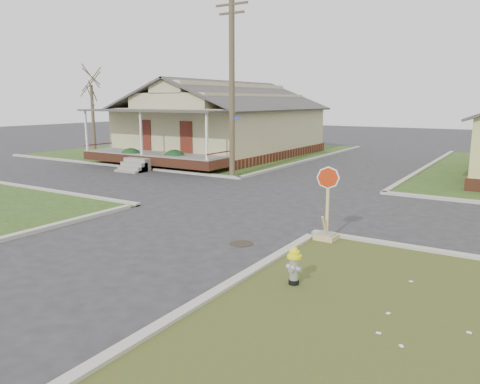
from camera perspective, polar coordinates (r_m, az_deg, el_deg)
The scene contains 11 objects.
ground at distance 14.51m, azimuth -6.19°, elevation -4.42°, with size 120.00×120.00×0.00m, color #28282B.
verge_far_left at distance 36.39m, azimuth -4.81°, elevation 4.98°, with size 19.00×19.00×0.05m, color #284318.
curbs at distance 18.58m, azimuth 3.37°, elevation -0.94°, with size 80.00×40.00×0.12m, color #A9A799, non-canonical shape.
manhole at distance 12.90m, azimuth 0.18°, elevation -6.31°, with size 0.64×0.64×0.01m, color black.
corner_house at distance 33.41m, azimuth -2.07°, elevation 8.35°, with size 10.10×15.50×5.30m.
utility_pole at distance 23.69m, azimuth -1.00°, elevation 13.01°, with size 1.80×0.28×9.00m.
tree_far_left at distance 35.23m, azimuth -17.46°, elevation 8.36°, with size 0.22×0.22×4.90m, color #433727.
fire_hydrant at distance 9.98m, azimuth 6.62°, elevation -8.70°, with size 0.30×0.30×0.82m.
stop_sign at distance 13.25m, azimuth 10.53°, elevation -3.83°, with size 0.58×0.57×2.06m.
hedge_left at distance 28.36m, azimuth -13.14°, elevation 4.17°, with size 1.42×1.16×1.08m, color #123217.
hedge_right at distance 26.72m, azimuth -7.98°, elevation 3.96°, with size 1.44×1.18×1.10m, color #123217.
Camera 1 is at (8.69, -10.96, 3.86)m, focal length 35.00 mm.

